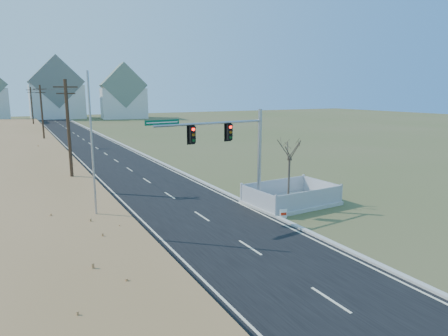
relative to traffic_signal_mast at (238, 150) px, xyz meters
The scene contains 13 objects.
ground 6.40m from the traffic_signal_mast, 123.83° to the right, with size 260.00×260.00×0.00m, color #4C5428.
road 46.30m from the traffic_signal_mast, 93.31° to the left, with size 8.00×180.00×0.06m, color black.
curb 46.25m from the traffic_signal_mast, 88.15° to the left, with size 0.30×180.00×0.18m, color #B2AFA8.
utility_pole_near 14.35m from the traffic_signal_mast, 129.70° to the left, with size 1.80×0.26×9.00m.
utility_pole_mid 42.04m from the traffic_signal_mast, 102.58° to the left, with size 1.80×0.26×9.00m.
utility_pole_far 71.62m from the traffic_signal_mast, 97.35° to the left, with size 1.80×0.26×9.00m.
condo_n 108.09m from the traffic_signal_mast, 90.35° to the left, with size 15.27×10.20×18.54m.
condo_ne 101.56m from the traffic_signal_mast, 80.17° to the left, with size 14.12×10.51×16.52m.
traffic_signal_mast is the anchor object (origin of this frame).
fence_enclosure 5.89m from the traffic_signal_mast, ahead, with size 6.49×4.62×1.43m.
open_sign 5.13m from the traffic_signal_mast, 56.00° to the right, with size 0.50×0.14×0.62m.
flagpole 9.35m from the traffic_signal_mast, behind, with size 0.41×0.41×9.14m.
bare_tree 4.42m from the traffic_signal_mast, ahead, with size 1.90×1.90×5.04m.
Camera 1 is at (-10.37, -18.71, 8.05)m, focal length 32.00 mm.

